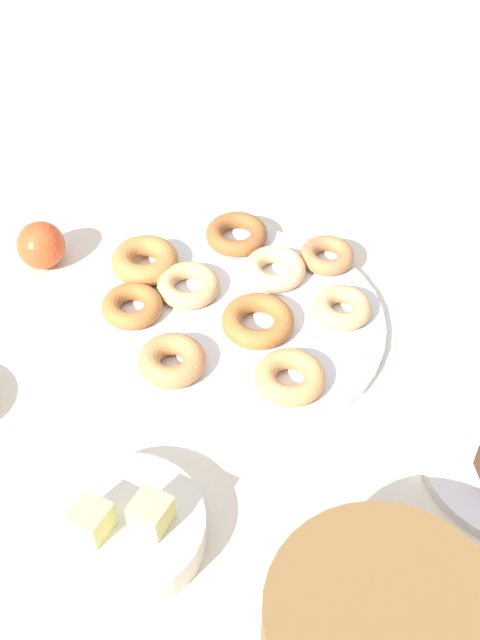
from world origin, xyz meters
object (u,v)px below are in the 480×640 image
at_px(melon_chunk_right, 91,519).
at_px(apple, 41,245).
at_px(donut_3, 275,269).
at_px(melon_chunk_left, 151,513).
at_px(donut_4, 237,234).
at_px(donut_8, 145,260).
at_px(basket, 380,635).
at_px(donut_1, 290,377).
at_px(donut_6, 172,361).
at_px(donut_7, 327,255).
at_px(donut_5, 342,308).
at_px(donut_9, 258,321).
at_px(donut_plate, 242,323).
at_px(donut_2, 188,285).
at_px(donut_0, 132,307).
at_px(fruit_bowl, 126,530).

relative_size(melon_chunk_right, apple, 0.54).
height_order(donut_3, melon_chunk_left, melon_chunk_left).
distance_m(donut_3, melon_chunk_left, 0.42).
relative_size(donut_4, donut_8, 0.95).
bearing_deg(donut_3, basket, 103.91).
distance_m(donut_1, donut_8, 0.28).
relative_size(donut_3, donut_6, 1.01).
relative_size(donut_4, donut_7, 1.18).
bearing_deg(donut_5, donut_9, 17.79).
relative_size(donut_6, donut_7, 1.12).
relative_size(donut_plate, melon_chunk_right, 10.35).
xyz_separation_m(donut_5, donut_9, (0.11, 0.03, 0.00)).
bearing_deg(basket, donut_9, -70.95).
relative_size(melon_chunk_left, melon_chunk_right, 1.00).
bearing_deg(apple, donut_8, 175.60).
height_order(donut_2, donut_6, donut_6).
distance_m(donut_0, melon_chunk_right, 0.33).
distance_m(donut_6, donut_8, 0.19).
relative_size(donut_6, melon_chunk_left, 2.32).
bearing_deg(donut_0, donut_3, -153.38).
bearing_deg(donut_7, donut_3, 26.80).
relative_size(donut_1, fruit_bowl, 0.51).
bearing_deg(donut_8, donut_5, 166.60).
height_order(donut_5, fruit_bowl, fruit_bowl).
bearing_deg(donut_0, donut_4, -127.32).
distance_m(melon_chunk_left, melon_chunk_right, 0.06).
distance_m(donut_4, donut_9, 0.18).
bearing_deg(donut_5, donut_3, -35.92).
xyz_separation_m(donut_plate, donut_3, (-0.04, -0.09, 0.02)).
relative_size(donut_plate, donut_5, 4.88).
xyz_separation_m(fruit_bowl, melon_chunk_right, (0.03, 0.01, 0.04)).
bearing_deg(donut_8, donut_4, -149.15).
height_order(donut_0, melon_chunk_right, melon_chunk_right).
bearing_deg(melon_chunk_right, donut_1, -129.34).
distance_m(donut_0, apple, 0.18).
relative_size(donut_8, basket, 0.43).
bearing_deg(donut_9, donut_3, -98.51).
height_order(donut_0, apple, apple).
bearing_deg(donut_0, donut_1, 154.26).
relative_size(donut_4, donut_9, 0.94).
height_order(donut_1, donut_6, donut_6).
bearing_deg(donut_3, donut_8, 0.72).
xyz_separation_m(donut_plate, donut_5, (-0.13, -0.02, 0.02)).
xyz_separation_m(donut_9, apple, (0.31, -0.11, 0.01)).
relative_size(donut_3, melon_chunk_right, 2.35).
bearing_deg(fruit_bowl, donut_6, -93.51).
relative_size(donut_2, donut_7, 1.13).
xyz_separation_m(donut_6, basket, (-0.24, 0.33, 0.03)).
distance_m(donut_3, donut_6, 0.21).
xyz_separation_m(donut_1, donut_3, (0.03, -0.19, -0.00)).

